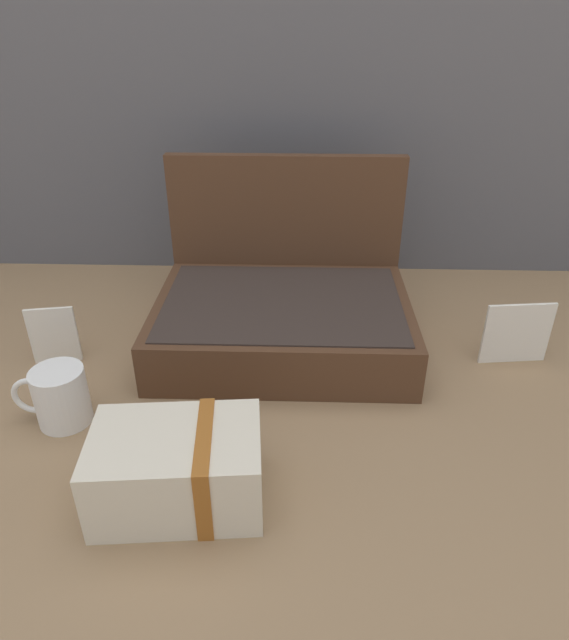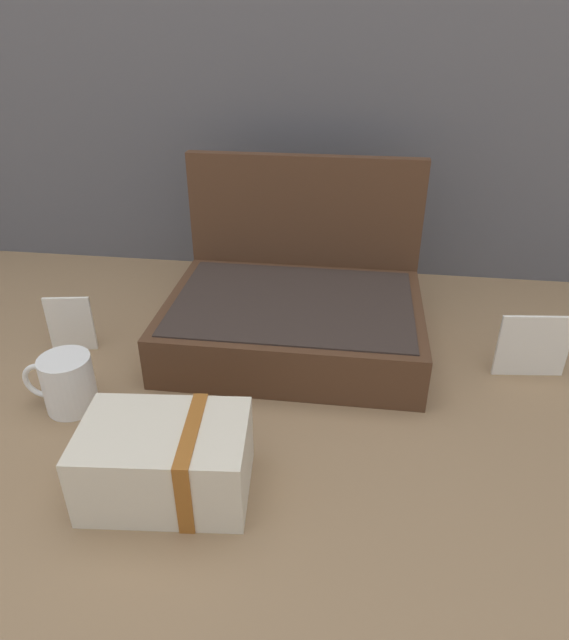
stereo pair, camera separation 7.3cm
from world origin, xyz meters
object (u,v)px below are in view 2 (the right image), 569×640
at_px(coffee_mug, 67,383).
at_px(info_card_left, 533,346).
at_px(poster_card_right, 71,324).
at_px(cream_toiletry_bag, 169,460).
at_px(open_suitcase, 295,307).

distance_m(coffee_mug, info_card_left, 0.79).
height_order(coffee_mug, poster_card_right, poster_card_right).
bearing_deg(cream_toiletry_bag, open_suitcase, 73.94).
xyz_separation_m(open_suitcase, cream_toiletry_bag, (-0.12, -0.42, -0.02)).
height_order(open_suitcase, info_card_left, open_suitcase).
bearing_deg(open_suitcase, poster_card_right, -166.93).
height_order(open_suitcase, coffee_mug, open_suitcase).
bearing_deg(cream_toiletry_bag, coffee_mug, 145.03).
xyz_separation_m(coffee_mug, poster_card_right, (-0.07, 0.17, 0.01)).
distance_m(cream_toiletry_bag, info_card_left, 0.65).
relative_size(cream_toiletry_bag, info_card_left, 1.84).
height_order(cream_toiletry_bag, poster_card_right, poster_card_right).
height_order(info_card_left, poster_card_right, info_card_left).
bearing_deg(poster_card_right, open_suitcase, 2.98).
distance_m(cream_toiletry_bag, coffee_mug, 0.27).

